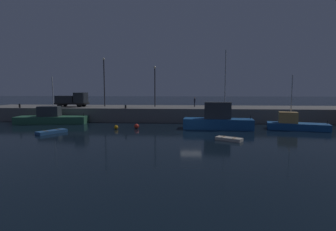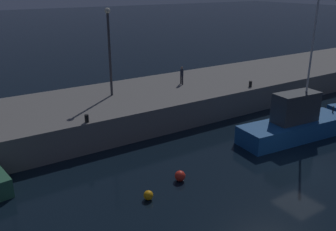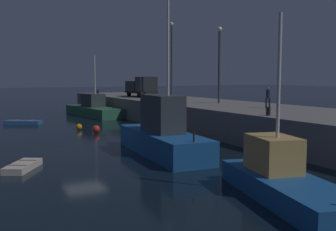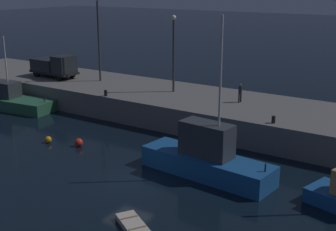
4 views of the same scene
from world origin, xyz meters
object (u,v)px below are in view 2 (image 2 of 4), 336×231
object	(u,v)px
dockworker	(182,74)
bollard_east	(250,84)
lamp_post_east	(109,45)
mooring_buoy_mid	(180,176)
fishing_boat_white	(294,123)
mooring_buoy_near	(148,195)
bollard_central	(87,118)

from	to	relation	value
dockworker	bollard_east	size ratio (longest dim) A/B	3.05
lamp_post_east	mooring_buoy_mid	bearing A→B (deg)	-95.39
bollard_east	fishing_boat_white	bearing A→B (deg)	-106.08
mooring_buoy_near	bollard_east	xyz separation A→B (m)	(15.17, 7.83, 2.19)
fishing_boat_white	dockworker	distance (m)	11.17
mooring_buoy_near	lamp_post_east	xyz separation A→B (m)	(3.66, 12.24, 6.08)
lamp_post_east	bollard_east	size ratio (longest dim) A/B	13.20
mooring_buoy_mid	bollard_central	size ratio (longest dim) A/B	1.18
mooring_buoy_mid	bollard_east	xyz separation A→B (m)	(12.60, 7.12, 2.13)
bollard_east	mooring_buoy_near	bearing A→B (deg)	-152.70
bollard_central	bollard_east	bearing A→B (deg)	1.68
dockworker	bollard_east	xyz separation A→B (m)	(4.61, -4.15, -0.66)
mooring_buoy_near	bollard_central	xyz separation A→B (m)	(-0.43, 7.37, 2.19)
lamp_post_east	mooring_buoy_near	bearing A→B (deg)	-106.62
bollard_central	bollard_east	size ratio (longest dim) A/B	1.01
mooring_buoy_near	dockworker	distance (m)	16.22
fishing_boat_white	bollard_east	size ratio (longest dim) A/B	19.27
dockworker	bollard_central	size ratio (longest dim) A/B	3.01
mooring_buoy_mid	bollard_central	bearing A→B (deg)	114.27
fishing_boat_white	lamp_post_east	size ratio (longest dim) A/B	1.46
mooring_buoy_near	lamp_post_east	size ratio (longest dim) A/B	0.08
mooring_buoy_mid	dockworker	xyz separation A→B (m)	(7.99, 11.26, 2.79)
fishing_boat_white	mooring_buoy_mid	world-z (taller)	fishing_boat_white
mooring_buoy_near	dockworker	world-z (taller)	dockworker
dockworker	bollard_central	distance (m)	11.94
mooring_buoy_near	mooring_buoy_mid	distance (m)	2.67
dockworker	bollard_central	xyz separation A→B (m)	(-10.99, -4.60, -0.65)
fishing_boat_white	mooring_buoy_near	distance (m)	13.39
mooring_buoy_near	dockworker	size ratio (longest dim) A/B	0.33
dockworker	bollard_central	bearing A→B (deg)	-157.28
mooring_buoy_mid	lamp_post_east	size ratio (longest dim) A/B	0.09
mooring_buoy_near	bollard_east	size ratio (longest dim) A/B	1.00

